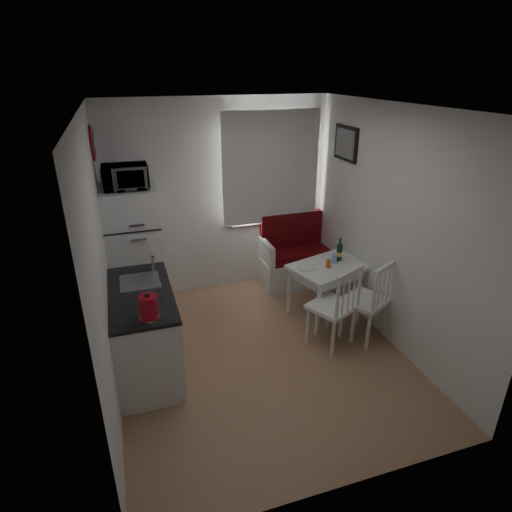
{
  "coord_description": "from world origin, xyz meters",
  "views": [
    {
      "loc": [
        -1.26,
        -3.69,
        2.92
      ],
      "look_at": [
        0.11,
        0.5,
        0.96
      ],
      "focal_mm": 30.0,
      "sensor_mm": 36.0,
      "label": 1
    }
  ],
  "objects_px": {
    "wine_bottle": "(340,249)",
    "microwave": "(125,177)",
    "chair_right": "(371,294)",
    "fridge": "(135,252)",
    "dining_table": "(329,271)",
    "bench": "(308,259)",
    "chair_left": "(337,300)",
    "kitchen_counter": "(144,331)",
    "kettle": "(148,307)"
  },
  "relations": [
    {
      "from": "wine_bottle",
      "to": "microwave",
      "type": "bearing_deg",
      "value": 163.62
    },
    {
      "from": "chair_right",
      "to": "fridge",
      "type": "distance_m",
      "value": 2.88
    },
    {
      "from": "dining_table",
      "to": "fridge",
      "type": "height_order",
      "value": "fridge"
    },
    {
      "from": "bench",
      "to": "wine_bottle",
      "type": "height_order",
      "value": "bench"
    },
    {
      "from": "bench",
      "to": "dining_table",
      "type": "relative_size",
      "value": 1.33
    },
    {
      "from": "bench",
      "to": "wine_bottle",
      "type": "bearing_deg",
      "value": -89.98
    },
    {
      "from": "bench",
      "to": "wine_bottle",
      "type": "xyz_separation_m",
      "value": [
        0.0,
        -0.88,
        0.5
      ]
    },
    {
      "from": "microwave",
      "to": "wine_bottle",
      "type": "height_order",
      "value": "microwave"
    },
    {
      "from": "chair_left",
      "to": "wine_bottle",
      "type": "distance_m",
      "value": 0.91
    },
    {
      "from": "dining_table",
      "to": "chair_right",
      "type": "relative_size",
      "value": 1.71
    },
    {
      "from": "chair_left",
      "to": "microwave",
      "type": "height_order",
      "value": "microwave"
    },
    {
      "from": "wine_bottle",
      "to": "kitchen_counter",
      "type": "bearing_deg",
      "value": -168.91
    },
    {
      "from": "chair_right",
      "to": "kitchen_counter",
      "type": "bearing_deg",
      "value": 145.02
    },
    {
      "from": "kitchen_counter",
      "to": "chair_right",
      "type": "distance_m",
      "value": 2.47
    },
    {
      "from": "chair_left",
      "to": "microwave",
      "type": "distance_m",
      "value": 2.75
    },
    {
      "from": "bench",
      "to": "dining_table",
      "type": "bearing_deg",
      "value": -100.11
    },
    {
      "from": "microwave",
      "to": "chair_left",
      "type": "bearing_deg",
      "value": -36.54
    },
    {
      "from": "wine_bottle",
      "to": "dining_table",
      "type": "bearing_deg",
      "value": -150.2
    },
    {
      "from": "microwave",
      "to": "dining_table",
      "type": "bearing_deg",
      "value": -19.85
    },
    {
      "from": "chair_right",
      "to": "wine_bottle",
      "type": "distance_m",
      "value": 0.8
    },
    {
      "from": "kitchen_counter",
      "to": "kettle",
      "type": "xyz_separation_m",
      "value": [
        0.05,
        -0.54,
        0.57
      ]
    },
    {
      "from": "bench",
      "to": "microwave",
      "type": "height_order",
      "value": "microwave"
    },
    {
      "from": "chair_right",
      "to": "kettle",
      "type": "height_order",
      "value": "kettle"
    },
    {
      "from": "bench",
      "to": "kettle",
      "type": "relative_size",
      "value": 5.56
    },
    {
      "from": "bench",
      "to": "microwave",
      "type": "bearing_deg",
      "value": -176.16
    },
    {
      "from": "kettle",
      "to": "wine_bottle",
      "type": "distance_m",
      "value": 2.61
    },
    {
      "from": "dining_table",
      "to": "microwave",
      "type": "height_order",
      "value": "microwave"
    },
    {
      "from": "dining_table",
      "to": "wine_bottle",
      "type": "bearing_deg",
      "value": 13.25
    },
    {
      "from": "chair_left",
      "to": "wine_bottle",
      "type": "relative_size",
      "value": 2.11
    },
    {
      "from": "kitchen_counter",
      "to": "fridge",
      "type": "xyz_separation_m",
      "value": [
        0.02,
        1.24,
        0.36
      ]
    },
    {
      "from": "chair_right",
      "to": "fridge",
      "type": "height_order",
      "value": "fridge"
    },
    {
      "from": "fridge",
      "to": "microwave",
      "type": "height_order",
      "value": "microwave"
    },
    {
      "from": "microwave",
      "to": "kettle",
      "type": "xyz_separation_m",
      "value": [
        0.03,
        -1.73,
        -0.74
      ]
    },
    {
      "from": "fridge",
      "to": "wine_bottle",
      "type": "relative_size",
      "value": 5.57
    },
    {
      "from": "chair_right",
      "to": "microwave",
      "type": "height_order",
      "value": "microwave"
    },
    {
      "from": "chair_right",
      "to": "microwave",
      "type": "xyz_separation_m",
      "value": [
        -2.43,
        1.49,
        1.16
      ]
    },
    {
      "from": "dining_table",
      "to": "chair_right",
      "type": "bearing_deg",
      "value": -91.98
    },
    {
      "from": "microwave",
      "to": "kettle",
      "type": "bearing_deg",
      "value": -89.01
    },
    {
      "from": "bench",
      "to": "kettle",
      "type": "xyz_separation_m",
      "value": [
        -2.4,
        -1.89,
        0.69
      ]
    },
    {
      "from": "wine_bottle",
      "to": "kettle",
      "type": "bearing_deg",
      "value": -157.06
    },
    {
      "from": "bench",
      "to": "microwave",
      "type": "distance_m",
      "value": 2.83
    },
    {
      "from": "chair_left",
      "to": "kettle",
      "type": "bearing_deg",
      "value": 160.84
    },
    {
      "from": "chair_left",
      "to": "bench",
      "type": "bearing_deg",
      "value": 49.37
    },
    {
      "from": "kitchen_counter",
      "to": "chair_left",
      "type": "height_order",
      "value": "kitchen_counter"
    },
    {
      "from": "dining_table",
      "to": "fridge",
      "type": "xyz_separation_m",
      "value": [
        -2.26,
        0.86,
        0.2
      ]
    },
    {
      "from": "kettle",
      "to": "microwave",
      "type": "bearing_deg",
      "value": 90.99
    },
    {
      "from": "fridge",
      "to": "microwave",
      "type": "xyz_separation_m",
      "value": [
        0.0,
        -0.05,
        0.95
      ]
    },
    {
      "from": "fridge",
      "to": "kettle",
      "type": "relative_size",
      "value": 6.38
    },
    {
      "from": "dining_table",
      "to": "microwave",
      "type": "bearing_deg",
      "value": 143.6
    },
    {
      "from": "chair_left",
      "to": "chair_right",
      "type": "bearing_deg",
      "value": -26.2
    }
  ]
}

